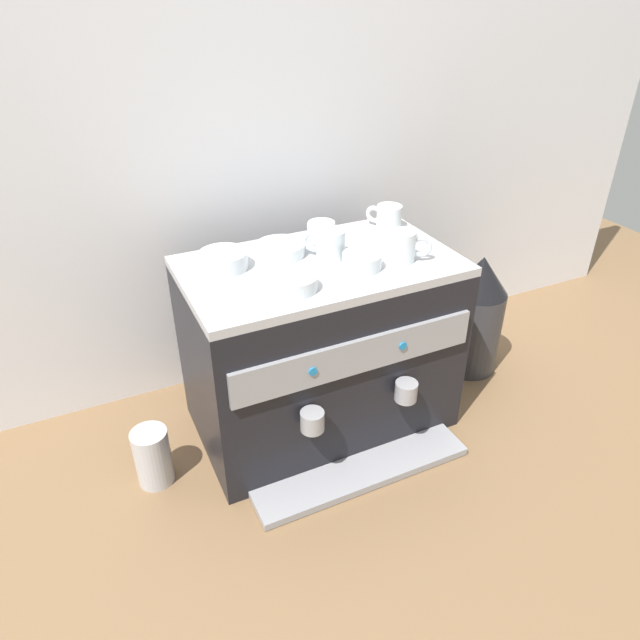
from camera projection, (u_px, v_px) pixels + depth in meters
ground_plane at (320, 417)px, 1.64m from camera, size 4.00×4.00×0.00m
tiled_backsplash_wall at (268, 198)px, 1.62m from camera, size 2.80×0.03×1.08m
espresso_machine at (321, 347)px, 1.51m from camera, size 0.67×0.50×0.49m
ceramic_cup_0 at (321, 233)px, 1.46m from camera, size 0.07×0.10×0.06m
ceramic_cup_1 at (388, 217)px, 1.56m from camera, size 0.08×0.09×0.06m
ceramic_cup_2 at (329, 244)px, 1.39m from camera, size 0.09×0.09×0.07m
ceramic_cup_3 at (404, 246)px, 1.38m from camera, size 0.10×0.07×0.08m
ceramic_bowl_0 at (295, 283)px, 1.26m from camera, size 0.10×0.10×0.03m
ceramic_bowl_1 at (280, 250)px, 1.42m from camera, size 0.12×0.12×0.03m
ceramic_bowl_2 at (223, 261)px, 1.35m from camera, size 0.12×0.12×0.04m
ceramic_bowl_3 at (362, 261)px, 1.35m from camera, size 0.09×0.09×0.04m
coffee_grinder at (475, 314)px, 1.76m from camera, size 0.17×0.17×0.39m
milk_pitcher at (153, 457)px, 1.40m from camera, size 0.09×0.09×0.15m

